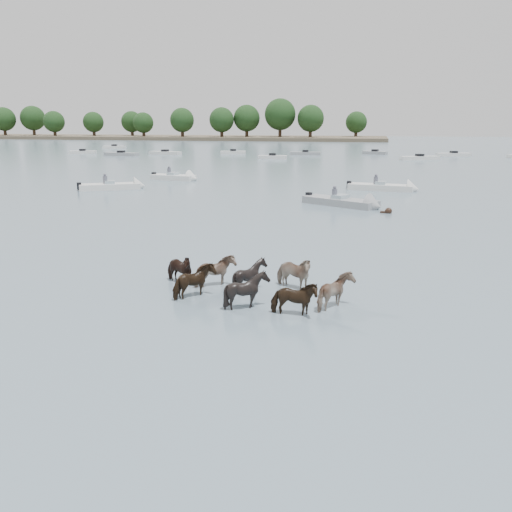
# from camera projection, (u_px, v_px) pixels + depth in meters

# --- Properties ---
(ground) EXTENTS (400.00, 400.00, 0.00)m
(ground) POSITION_uv_depth(u_px,v_px,m) (184.00, 295.00, 16.75)
(ground) COLOR #4C606D
(ground) RESTS_ON ground
(shoreline) EXTENTS (160.00, 30.00, 1.00)m
(shoreline) POSITION_uv_depth(u_px,v_px,m) (142.00, 137.00, 172.99)
(shoreline) COLOR #4C4233
(shoreline) RESTS_ON ground
(pony_herd) EXTENTS (6.88, 3.47, 1.27)m
(pony_herd) POSITION_uv_depth(u_px,v_px,m) (249.00, 282.00, 16.48)
(pony_herd) COLOR black
(pony_herd) RESTS_ON ground
(swimming_pony) EXTENTS (0.72, 0.44, 0.44)m
(swimming_pony) POSITION_uv_depth(u_px,v_px,m) (388.00, 211.00, 31.82)
(swimming_pony) COLOR black
(swimming_pony) RESTS_ON ground
(motorboat_a) EXTENTS (5.43, 4.01, 1.92)m
(motorboat_a) POSITION_uv_depth(u_px,v_px,m) (119.00, 186.00, 43.27)
(motorboat_a) COLOR silver
(motorboat_a) RESTS_ON ground
(motorboat_b) EXTENTS (5.72, 4.14, 1.92)m
(motorboat_b) POSITION_uv_depth(u_px,v_px,m) (350.00, 203.00, 34.25)
(motorboat_b) COLOR gray
(motorboat_b) RESTS_ON ground
(motorboat_c) EXTENTS (5.91, 2.38, 1.92)m
(motorboat_c) POSITION_uv_depth(u_px,v_px,m) (390.00, 188.00, 42.29)
(motorboat_c) COLOR silver
(motorboat_c) RESTS_ON ground
(motorboat_f) EXTENTS (5.12, 2.38, 1.92)m
(motorboat_f) POSITION_uv_depth(u_px,v_px,m) (180.00, 178.00, 49.95)
(motorboat_f) COLOR silver
(motorboat_f) RESTS_ON ground
(distant_flotilla) EXTENTS (102.74, 26.47, 0.93)m
(distant_flotilla) POSITION_uv_depth(u_px,v_px,m) (340.00, 154.00, 85.95)
(distant_flotilla) COLOR silver
(distant_flotilla) RESTS_ON ground
(treeline) EXTENTS (149.78, 21.21, 12.51)m
(treeline) POSITION_uv_depth(u_px,v_px,m) (152.00, 120.00, 167.51)
(treeline) COLOR #382619
(treeline) RESTS_ON ground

